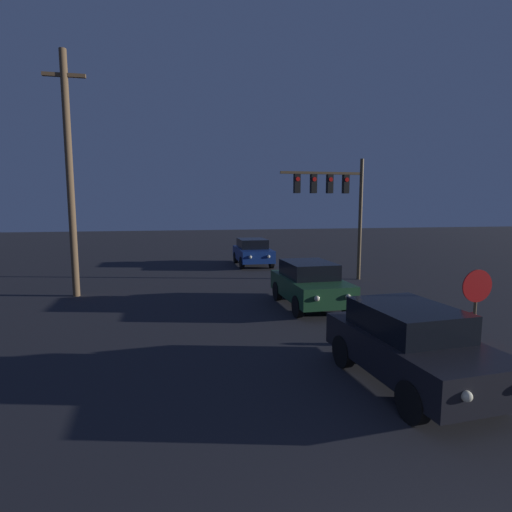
{
  "coord_description": "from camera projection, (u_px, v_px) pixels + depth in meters",
  "views": [
    {
      "loc": [
        -2.55,
        -1.03,
        3.71
      ],
      "look_at": [
        0.0,
        11.75,
        2.05
      ],
      "focal_mm": 28.0,
      "sensor_mm": 36.0,
      "label": 1
    }
  ],
  "objects": [
    {
      "name": "car_near",
      "position": [
        411.0,
        344.0,
        8.21
      ],
      "size": [
        2.22,
        4.2,
        1.65
      ],
      "rotation": [
        0.0,
        0.0,
        3.22
      ],
      "color": "black",
      "rests_on": "ground_plane"
    },
    {
      "name": "car_mid",
      "position": [
        310.0,
        283.0,
        14.63
      ],
      "size": [
        2.07,
        4.13,
        1.65
      ],
      "rotation": [
        0.0,
        0.0,
        3.17
      ],
      "color": "#1E4728",
      "rests_on": "ground_plane"
    },
    {
      "name": "car_far",
      "position": [
        253.0,
        252.0,
        24.69
      ],
      "size": [
        2.0,
        4.1,
        1.65
      ],
      "rotation": [
        0.0,
        0.0,
        3.15
      ],
      "color": "navy",
      "rests_on": "ground_plane"
    },
    {
      "name": "traffic_signal_mast",
      "position": [
        336.0,
        196.0,
        19.4
      ],
      "size": [
        4.21,
        0.3,
        5.97
      ],
      "color": "brown",
      "rests_on": "ground_plane"
    },
    {
      "name": "stop_sign",
      "position": [
        476.0,
        298.0,
        9.14
      ],
      "size": [
        0.76,
        0.07,
        2.26
      ],
      "color": "brown",
      "rests_on": "ground_plane"
    },
    {
      "name": "utility_pole",
      "position": [
        70.0,
        173.0,
        15.82
      ],
      "size": [
        1.58,
        0.28,
        9.66
      ],
      "color": "brown",
      "rests_on": "ground_plane"
    },
    {
      "name": "fire_hydrant",
      "position": [
        472.0,
        329.0,
        10.51
      ],
      "size": [
        0.24,
        0.24,
        0.93
      ],
      "color": "red",
      "rests_on": "ground_plane"
    }
  ]
}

